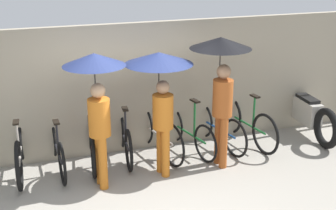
{
  "coord_description": "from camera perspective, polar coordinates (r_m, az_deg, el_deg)",
  "views": [
    {
      "loc": [
        -1.66,
        -5.59,
        3.47
      ],
      "look_at": [
        0.64,
        1.12,
        1.0
      ],
      "focal_mm": 50.0,
      "sensor_mm": 36.0,
      "label": 1
    }
  ],
  "objects": [
    {
      "name": "pedestrian_center",
      "position": [
        7.01,
        -0.98,
        3.27
      ],
      "size": [
        1.04,
        1.04,
        1.94
      ],
      "rotation": [
        0.0,
        0.0,
        0.13
      ],
      "color": "#C66B1E",
      "rests_on": "ground"
    },
    {
      "name": "parked_bicycle_8",
      "position": [
        8.59,
        9.56,
        -2.15
      ],
      "size": [
        0.44,
        1.81,
        0.97
      ],
      "rotation": [
        0.0,
        0.0,
        1.7
      ],
      "color": "black",
      "rests_on": "ground"
    },
    {
      "name": "back_wall",
      "position": [
        7.96,
        -6.05,
        1.9
      ],
      "size": [
        13.78,
        0.12,
        2.23
      ],
      "color": "gray",
      "rests_on": "ground"
    },
    {
      "name": "parked_bicycle_3",
      "position": [
        7.81,
        -9.33,
        -4.3
      ],
      "size": [
        0.44,
        1.8,
        1.08
      ],
      "rotation": [
        0.0,
        0.0,
        1.45
      ],
      "color": "black",
      "rests_on": "ground"
    },
    {
      "name": "parked_bicycle_6",
      "position": [
        8.17,
        2.47,
        -3.21
      ],
      "size": [
        0.51,
        1.66,
        1.09
      ],
      "rotation": [
        0.0,
        0.0,
        1.77
      ],
      "color": "black",
      "rests_on": "ground"
    },
    {
      "name": "parked_bicycle_5",
      "position": [
        8.02,
        -1.37,
        -3.4
      ],
      "size": [
        0.5,
        1.78,
        1.03
      ],
      "rotation": [
        0.0,
        0.0,
        1.76
      ],
      "color": "black",
      "rests_on": "ground"
    },
    {
      "name": "ground_plane",
      "position": [
        6.79,
        -2.11,
        -11.56
      ],
      "size": [
        30.0,
        30.0,
        0.0
      ],
      "primitive_type": "plane",
      "color": "gray"
    },
    {
      "name": "parked_bicycle_2",
      "position": [
        7.71,
        -13.38,
        -5.16
      ],
      "size": [
        0.44,
        1.75,
        1.0
      ],
      "rotation": [
        0.0,
        0.0,
        1.6
      ],
      "color": "black",
      "rests_on": "ground"
    },
    {
      "name": "parked_bicycle_4",
      "position": [
        7.92,
        -5.31,
        -3.96
      ],
      "size": [
        0.44,
        1.65,
        1.05
      ],
      "rotation": [
        0.0,
        0.0,
        1.46
      ],
      "color": "black",
      "rests_on": "ground"
    },
    {
      "name": "pedestrian_trailing",
      "position": [
        7.33,
        6.51,
        4.57
      ],
      "size": [
        0.97,
        0.97,
        2.1
      ],
      "rotation": [
        0.0,
        0.0,
        0.03
      ],
      "color": "#9E4C1E",
      "rests_on": "ground"
    },
    {
      "name": "parked_bicycle_7",
      "position": [
        8.38,
        6.05,
        -2.67
      ],
      "size": [
        0.48,
        1.67,
        1.1
      ],
      "rotation": [
        0.0,
        0.0,
        1.75
      ],
      "color": "black",
      "rests_on": "ground"
    },
    {
      "name": "parked_bicycle_1",
      "position": [
        7.72,
        -17.58,
        -5.27
      ],
      "size": [
        0.44,
        1.82,
        1.08
      ],
      "rotation": [
        0.0,
        0.0,
        1.5
      ],
      "color": "black",
      "rests_on": "ground"
    },
    {
      "name": "motorcycle",
      "position": [
        9.26,
        16.5,
        -0.93
      ],
      "size": [
        0.58,
        2.13,
        0.93
      ],
      "rotation": [
        0.0,
        0.0,
        1.49
      ],
      "color": "black",
      "rests_on": "ground"
    },
    {
      "name": "pedestrian_leading",
      "position": [
        6.71,
        -8.74,
        2.21
      ],
      "size": [
        0.9,
        0.9,
        2.01
      ],
      "rotation": [
        0.0,
        0.0,
        0.05
      ],
      "color": "#C66B1E",
      "rests_on": "ground"
    }
  ]
}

